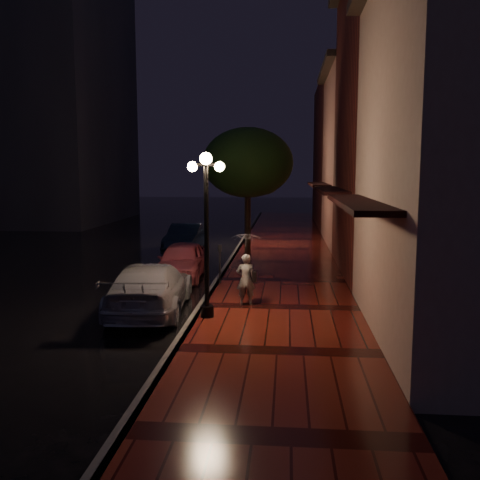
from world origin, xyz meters
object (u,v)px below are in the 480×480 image
at_px(streetlamp_near, 206,225).
at_px(street_tree, 248,165).
at_px(pink_car, 182,261).
at_px(streetlamp_far, 247,197).
at_px(navy_car, 186,238).
at_px(silver_car, 150,288).
at_px(woman_with_umbrella, 246,258).
at_px(parking_meter, 220,260).

distance_m(streetlamp_near, street_tree, 11.12).
xyz_separation_m(streetlamp_near, street_tree, (0.26, 10.99, 1.64)).
bearing_deg(pink_car, streetlamp_far, 76.73).
bearing_deg(streetlamp_far, street_tree, -85.09).
xyz_separation_m(navy_car, silver_car, (1.13, -11.20, 0.02)).
relative_size(silver_car, woman_with_umbrella, 2.35).
xyz_separation_m(streetlamp_near, streetlamp_far, (0.00, 14.00, 0.00)).
bearing_deg(streetlamp_far, navy_car, -145.80).
bearing_deg(streetlamp_far, woman_with_umbrella, -85.82).
distance_m(street_tree, woman_with_umbrella, 10.02).
xyz_separation_m(streetlamp_far, street_tree, (0.26, -3.01, 1.64)).
height_order(street_tree, navy_car, street_tree).
xyz_separation_m(silver_car, parking_meter, (1.54, 3.43, 0.24)).
height_order(street_tree, silver_car, street_tree).
distance_m(streetlamp_far, navy_car, 3.96).
distance_m(streetlamp_near, streetlamp_far, 14.00).
distance_m(street_tree, silver_car, 10.93).
xyz_separation_m(streetlamp_near, woman_with_umbrella, (0.92, 1.37, -1.07)).
distance_m(silver_car, woman_with_umbrella, 2.84).
relative_size(streetlamp_near, streetlamp_far, 1.00).
xyz_separation_m(streetlamp_far, pink_car, (-1.79, -8.40, -1.92)).
height_order(pink_car, woman_with_umbrella, woman_with_umbrella).
bearing_deg(silver_car, streetlamp_near, 149.84).
distance_m(streetlamp_near, silver_car, 2.70).
relative_size(streetlamp_near, navy_car, 1.02).
xyz_separation_m(navy_car, woman_with_umbrella, (3.80, -10.68, 0.84)).
relative_size(streetlamp_near, woman_with_umbrella, 2.06).
bearing_deg(parking_meter, pink_car, 140.88).
distance_m(streetlamp_far, street_tree, 3.44).
xyz_separation_m(woman_with_umbrella, parking_meter, (-1.12, 2.91, -0.58)).
relative_size(navy_car, parking_meter, 3.19).
relative_size(streetlamp_far, woman_with_umbrella, 2.06).
distance_m(streetlamp_far, woman_with_umbrella, 12.71).
relative_size(street_tree, woman_with_umbrella, 2.77).
height_order(streetlamp_near, silver_car, streetlamp_near).
bearing_deg(street_tree, navy_car, 161.38).
distance_m(silver_car, parking_meter, 3.77).
height_order(streetlamp_near, pink_car, streetlamp_near).
bearing_deg(navy_car, streetlamp_near, -75.08).
height_order(street_tree, woman_with_umbrella, street_tree).
relative_size(street_tree, parking_meter, 4.39).
relative_size(silver_car, parking_meter, 3.72).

